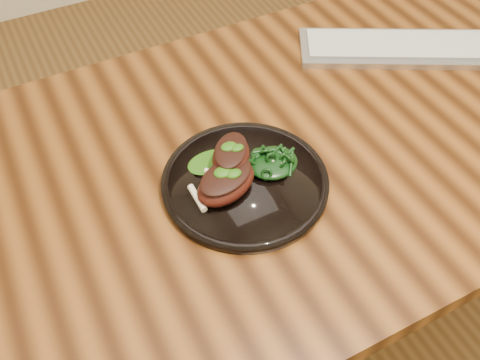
# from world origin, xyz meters

# --- Properties ---
(desk) EXTENTS (1.60, 0.80, 0.75)m
(desk) POSITION_xyz_m (0.00, 0.00, 0.67)
(desk) COLOR black
(desk) RESTS_ON ground
(plate) EXTENTS (0.29, 0.29, 0.02)m
(plate) POSITION_xyz_m (-0.20, -0.06, 0.76)
(plate) COLOR black
(plate) RESTS_ON desk
(lamb_chop_front) EXTENTS (0.13, 0.11, 0.05)m
(lamb_chop_front) POSITION_xyz_m (-0.25, -0.07, 0.79)
(lamb_chop_front) COLOR #42140C
(lamb_chop_front) RESTS_ON plate
(lamb_chop_back) EXTENTS (0.11, 0.11, 0.04)m
(lamb_chop_back) POSITION_xyz_m (-0.22, -0.03, 0.81)
(lamb_chop_back) COLOR #42140C
(lamb_chop_back) RESTS_ON plate
(herb_smear) EXTENTS (0.09, 0.06, 0.01)m
(herb_smear) POSITION_xyz_m (-0.24, 0.00, 0.77)
(herb_smear) COLOR #164507
(herb_smear) RESTS_ON plate
(greens_heap) EXTENTS (0.09, 0.08, 0.03)m
(greens_heap) POSITION_xyz_m (-0.15, -0.06, 0.78)
(greens_heap) COLOR black
(greens_heap) RESTS_ON plate
(keyboard) EXTENTS (0.46, 0.33, 0.02)m
(keyboard) POSITION_xyz_m (0.29, 0.13, 0.76)
(keyboard) COLOR #B5B7B9
(keyboard) RESTS_ON desk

